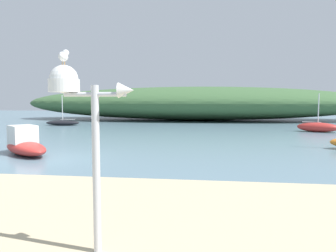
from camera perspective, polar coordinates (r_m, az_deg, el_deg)
The scene contains 7 objects.
ground_plane at distance 14.93m, azimuth -21.19°, elevation -5.64°, with size 120.00×120.00×0.00m, color slate.
distant_hill at distance 41.79m, azimuth 4.97°, elevation 4.09°, with size 45.81×13.57×4.32m, color #3D6038.
mast_structure at distance 5.09m, azimuth -16.24°, elevation 4.33°, with size 1.34×0.47×2.94m.
seagull_on_radar at distance 5.23m, azimuth -18.25°, elevation 11.90°, with size 0.15×0.36×0.25m.
sailboat_inner_mooring at distance 34.18m, azimuth -18.41°, elevation 0.56°, with size 3.50×1.44×3.10m.
motorboat_centre_water at distance 16.70m, azimuth -24.35°, elevation -2.98°, with size 3.78×3.52×1.37m.
sailboat_near_shore at distance 28.43m, azimuth 25.33°, elevation -0.19°, with size 3.36×2.29×3.12m.
Camera 1 is at (7.10, -12.88, 2.60)m, focal length 33.90 mm.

